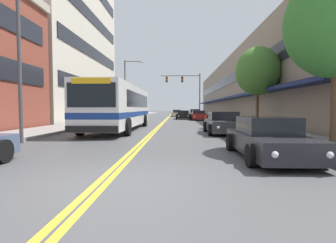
# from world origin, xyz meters

# --- Properties ---
(ground_plane) EXTENTS (240.00, 240.00, 0.00)m
(ground_plane) POSITION_xyz_m (0.00, 37.00, 0.00)
(ground_plane) COLOR #4C4C4F
(sidewalk_left) EXTENTS (3.25, 106.00, 0.17)m
(sidewalk_left) POSITION_xyz_m (-7.13, 37.00, 0.08)
(sidewalk_left) COLOR gray
(sidewalk_left) RESTS_ON ground_plane
(sidewalk_right) EXTENTS (3.25, 106.00, 0.17)m
(sidewalk_right) POSITION_xyz_m (7.13, 37.00, 0.08)
(sidewalk_right) COLOR gray
(sidewalk_right) RESTS_ON ground_plane
(centre_line) EXTENTS (0.34, 106.00, 0.01)m
(centre_line) POSITION_xyz_m (0.00, 37.00, 0.00)
(centre_line) COLOR yellow
(centre_line) RESTS_ON ground_plane
(office_tower_left) EXTENTS (12.08, 22.05, 29.57)m
(office_tower_left) POSITION_xyz_m (-14.99, 27.70, 14.79)
(office_tower_left) COLOR beige
(office_tower_left) RESTS_ON ground_plane
(storefront_row_right) EXTENTS (9.10, 68.00, 9.10)m
(storefront_row_right) POSITION_xyz_m (12.98, 37.00, 4.55)
(storefront_row_right) COLOR gray
(storefront_row_right) RESTS_ON ground_plane
(city_bus) EXTENTS (2.95, 12.58, 3.01)m
(city_bus) POSITION_xyz_m (-2.54, 13.37, 1.71)
(city_bus) COLOR silver
(city_bus) RESTS_ON ground_plane
(car_champagne_parked_left_near) EXTENTS (2.01, 4.51, 1.25)m
(car_champagne_parked_left_near) POSITION_xyz_m (-4.34, 25.11, 0.58)
(car_champagne_parked_left_near) COLOR beige
(car_champagne_parked_left_near) RESTS_ON ground_plane
(car_charcoal_parked_right_foreground) EXTENTS (1.99, 4.45, 1.25)m
(car_charcoal_parked_right_foreground) POSITION_xyz_m (4.33, 2.86, 0.58)
(car_charcoal_parked_right_foreground) COLOR #232328
(car_charcoal_parked_right_foreground) RESTS_ON ground_plane
(car_silver_parked_right_mid) EXTENTS (2.00, 4.85, 1.41)m
(car_silver_parked_right_mid) POSITION_xyz_m (4.35, 36.92, 0.65)
(car_silver_parked_right_mid) COLOR #B7B7BC
(car_silver_parked_right_mid) RESTS_ON ground_plane
(car_dark_grey_parked_right_far) EXTENTS (2.10, 4.48, 1.32)m
(car_dark_grey_parked_right_far) POSITION_xyz_m (4.31, 10.60, 0.61)
(car_dark_grey_parked_right_far) COLOR #38383D
(car_dark_grey_parked_right_far) RESTS_ON ground_plane
(car_red_parked_right_end) EXTENTS (2.08, 4.18, 1.25)m
(car_red_parked_right_end) POSITION_xyz_m (4.32, 28.99, 0.59)
(car_red_parked_right_end) COLOR maroon
(car_red_parked_right_end) RESTS_ON ground_plane
(car_beige_moving_lead) EXTENTS (2.01, 4.80, 1.27)m
(car_beige_moving_lead) POSITION_xyz_m (1.45, 45.61, 0.59)
(car_beige_moving_lead) COLOR #BCAD89
(car_beige_moving_lead) RESTS_ON ground_plane
(car_black_moving_second) EXTENTS (2.09, 4.60, 1.23)m
(car_black_moving_second) POSITION_xyz_m (2.36, 32.23, 0.58)
(car_black_moving_second) COLOR black
(car_black_moving_second) RESTS_ON ground_plane
(traffic_signal_mast) EXTENTS (6.46, 0.38, 7.21)m
(traffic_signal_mast) POSITION_xyz_m (3.11, 37.82, 5.13)
(traffic_signal_mast) COLOR #47474C
(traffic_signal_mast) RESTS_ON ground_plane
(street_lamp_left_near) EXTENTS (2.12, 0.28, 7.15)m
(street_lamp_left_near) POSITION_xyz_m (-5.00, 5.90, 4.29)
(street_lamp_left_near) COLOR #47474C
(street_lamp_left_near) RESTS_ON ground_plane
(street_lamp_left_far) EXTENTS (2.55, 0.28, 7.78)m
(street_lamp_left_far) POSITION_xyz_m (-4.93, 28.84, 4.67)
(street_lamp_left_far) COLOR #47474C
(street_lamp_left_far) RESTS_ON ground_plane
(street_tree_right_mid) EXTENTS (3.31, 3.31, 5.98)m
(street_tree_right_mid) POSITION_xyz_m (7.59, 14.80, 4.32)
(street_tree_right_mid) COLOR brown
(street_tree_right_mid) RESTS_ON sidewalk_right
(fire_hydrant) EXTENTS (0.34, 0.26, 0.93)m
(fire_hydrant) POSITION_xyz_m (5.95, 10.09, 0.63)
(fire_hydrant) COLOR red
(fire_hydrant) RESTS_ON sidewalk_right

